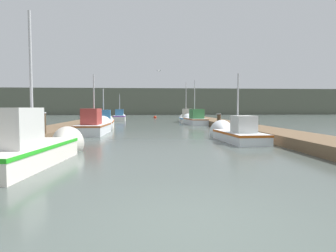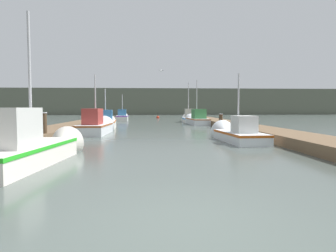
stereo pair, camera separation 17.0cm
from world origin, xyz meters
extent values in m
plane|color=#47514C|center=(0.00, 0.00, 0.00)|extent=(200.00, 200.00, 0.00)
cube|color=brown|center=(-6.14, 16.00, 0.22)|extent=(2.23, 40.00, 0.44)
cube|color=brown|center=(6.14, 16.00, 0.22)|extent=(2.23, 40.00, 0.44)
cube|color=#565B4C|center=(0.00, 73.03, 3.06)|extent=(120.00, 16.00, 6.12)
cube|color=silver|center=(-3.87, 4.38, 0.30)|extent=(1.75, 4.44, 0.59)
cube|color=green|center=(-3.87, 4.38, 0.53)|extent=(1.78, 4.47, 0.10)
cone|color=silver|center=(-3.61, 6.99, 0.30)|extent=(1.34, 1.03, 1.25)
cube|color=silver|center=(-3.93, 3.85, 1.11)|extent=(1.01, 1.42, 1.03)
cylinder|color=#B2B2B7|center=(-3.84, 4.71, 2.46)|extent=(0.08, 0.08, 3.73)
cube|color=silver|center=(3.81, 9.75, 0.24)|extent=(1.70, 3.87, 0.49)
cube|color=#B74E14|center=(3.81, 9.75, 0.43)|extent=(1.74, 3.90, 0.10)
cone|color=silver|center=(3.66, 12.05, 0.24)|extent=(1.44, 0.93, 1.39)
cube|color=silver|center=(3.84, 9.27, 0.87)|extent=(0.97, 1.16, 0.77)
cylinder|color=#B2B2B7|center=(3.79, 10.03, 1.87)|extent=(0.08, 0.08, 2.76)
cube|color=silver|center=(-3.84, 14.56, 0.31)|extent=(1.70, 4.02, 0.62)
cube|color=#9C5025|center=(-3.84, 14.56, 0.56)|extent=(1.74, 4.05, 0.10)
cone|color=silver|center=(-3.75, 17.04, 0.31)|extent=(1.52, 1.05, 1.49)
cube|color=#99332D|center=(-3.86, 14.06, 1.10)|extent=(1.00, 1.66, 0.95)
cylinder|color=#B2B2B7|center=(-3.83, 14.85, 2.15)|extent=(0.08, 0.08, 3.05)
cube|color=silver|center=(-3.96, 19.73, 0.31)|extent=(1.91, 4.66, 0.62)
cube|color=#BD4F12|center=(-3.96, 19.73, 0.56)|extent=(1.94, 4.69, 0.10)
cone|color=silver|center=(-4.19, 22.50, 0.31)|extent=(1.55, 1.13, 1.47)
cube|color=#2D6699|center=(-3.92, 19.16, 1.04)|extent=(1.25, 1.51, 0.83)
cylinder|color=#B2B2B7|center=(-3.99, 20.07, 1.88)|extent=(0.08, 0.08, 2.51)
cube|color=silver|center=(4.15, 24.61, 0.30)|extent=(1.73, 4.69, 0.60)
cube|color=#A55223|center=(4.15, 24.61, 0.54)|extent=(1.76, 4.72, 0.10)
cone|color=silver|center=(3.98, 27.45, 0.30)|extent=(1.45, 1.14, 1.39)
cube|color=#387A42|center=(4.18, 24.04, 1.05)|extent=(1.19, 1.85, 0.89)
cylinder|color=#B2B2B7|center=(4.13, 24.96, 2.45)|extent=(0.08, 0.08, 3.69)
cube|color=silver|center=(3.95, 29.74, 0.25)|extent=(1.61, 4.87, 0.50)
cube|color=blue|center=(3.95, 29.74, 0.44)|extent=(1.64, 4.90, 0.10)
cone|color=silver|center=(4.12, 32.58, 0.25)|extent=(1.32, 0.96, 1.27)
cube|color=#B2AD9E|center=(3.92, 29.14, 1.00)|extent=(0.99, 1.80, 1.00)
cylinder|color=#B2B2B7|center=(3.97, 30.10, 2.50)|extent=(0.08, 0.08, 4.00)
cube|color=silver|center=(-3.92, 33.84, 0.32)|extent=(1.57, 3.99, 0.65)
cube|color=purple|center=(-3.92, 33.84, 0.59)|extent=(1.60, 4.02, 0.10)
cone|color=silver|center=(-4.04, 36.25, 0.32)|extent=(1.35, 0.96, 1.31)
cube|color=#2D6699|center=(-3.90, 33.35, 1.04)|extent=(1.05, 1.16, 0.78)
cylinder|color=#B2B2B7|center=(-3.94, 34.14, 1.97)|extent=(0.08, 0.08, 2.65)
cylinder|color=#473523|center=(5.21, 19.52, 0.55)|extent=(0.30, 0.30, 1.10)
cylinder|color=silver|center=(5.21, 19.52, 1.12)|extent=(0.35, 0.35, 0.04)
cylinder|color=#473523|center=(-5.28, 9.93, 0.69)|extent=(0.24, 0.24, 1.37)
cylinder|color=silver|center=(-5.28, 9.93, 1.39)|extent=(0.27, 0.27, 0.04)
cylinder|color=#473523|center=(-5.08, 25.96, 0.57)|extent=(0.22, 0.22, 1.13)
cylinder|color=silver|center=(-5.08, 25.96, 1.15)|extent=(0.25, 0.25, 0.04)
sphere|color=red|center=(0.79, 42.36, 0.13)|extent=(0.46, 0.46, 0.46)
cylinder|color=black|center=(0.79, 42.36, 0.61)|extent=(0.06, 0.06, 0.50)
ellipsoid|color=white|center=(0.70, 26.44, 5.36)|extent=(0.25, 0.31, 0.12)
cube|color=gray|center=(0.58, 26.50, 5.38)|extent=(0.30, 0.23, 0.07)
cube|color=gray|center=(0.83, 26.38, 5.38)|extent=(0.30, 0.23, 0.07)
camera|label=1|loc=(-0.60, -4.06, 1.62)|focal=32.00mm
camera|label=2|loc=(-0.43, -4.07, 1.62)|focal=32.00mm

